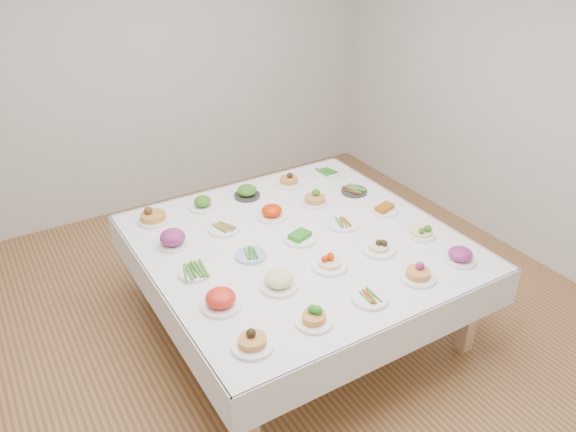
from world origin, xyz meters
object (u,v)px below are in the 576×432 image
dish_12 (300,235)px  dish_24 (327,172)px  display_table (299,248)px  dish_0 (252,339)px

dish_12 → dish_24: size_ratio=1.05×
display_table → dish_0: dish_0 is taller
dish_0 → dish_12: dish_0 is taller
dish_0 → dish_12: 1.14m
display_table → dish_0: size_ratio=9.30×
dish_0 → dish_24: bearing=45.0°
dish_0 → dish_12: bearing=44.6°
display_table → dish_0: bearing=-135.2°
display_table → dish_12: 0.11m
dish_0 → display_table: bearing=44.8°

